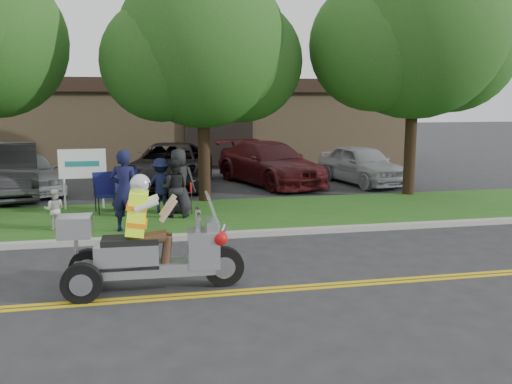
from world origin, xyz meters
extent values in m
plane|color=#28282B|center=(0.00, 0.00, 0.00)|extent=(120.00, 120.00, 0.00)
cube|color=gold|center=(0.00, -0.58, 0.01)|extent=(60.00, 0.10, 0.01)
cube|color=gold|center=(0.00, -0.42, 0.01)|extent=(60.00, 0.10, 0.01)
cube|color=#A8A89E|center=(0.00, 3.05, 0.06)|extent=(60.00, 0.25, 0.12)
cube|color=#205215|center=(0.00, 5.20, 0.06)|extent=(60.00, 4.00, 0.10)
cube|color=#9E7F5B|center=(2.00, 19.00, 2.00)|extent=(18.00, 8.00, 4.00)
cube|color=black|center=(2.00, 14.95, 3.70)|extent=(18.00, 0.30, 0.60)
cylinder|color=#332114|center=(0.50, 7.20, 2.10)|extent=(0.36, 0.36, 4.20)
sphere|color=#214915|center=(0.50, 7.20, 4.65)|extent=(4.80, 4.80, 4.80)
sphere|color=#214915|center=(1.70, 7.50, 4.20)|extent=(3.60, 3.60, 3.60)
sphere|color=#214915|center=(-0.70, 7.00, 4.12)|extent=(3.36, 3.36, 3.36)
cylinder|color=#332114|center=(7.00, 7.00, 2.38)|extent=(0.36, 0.36, 4.76)
sphere|color=#214915|center=(7.00, 7.00, 5.27)|extent=(5.60, 5.60, 5.60)
sphere|color=#214915|center=(8.40, 7.30, 4.76)|extent=(4.20, 4.20, 4.20)
sphere|color=#214915|center=(5.60, 6.80, 4.68)|extent=(3.92, 3.92, 3.92)
cylinder|color=silver|center=(-3.40, 6.60, 0.55)|extent=(0.06, 0.06, 1.10)
cylinder|color=silver|center=(-2.40, 6.60, 0.55)|extent=(0.06, 0.06, 1.10)
cube|color=white|center=(-2.90, 6.60, 1.35)|extent=(1.25, 0.06, 0.80)
cylinder|color=black|center=(0.00, -0.13, 0.33)|extent=(0.67, 0.18, 0.67)
cylinder|color=black|center=(-2.24, -0.46, 0.31)|extent=(0.63, 0.19, 0.62)
cylinder|color=black|center=(-2.21, 0.34, 0.31)|extent=(0.63, 0.19, 0.62)
cube|color=#9C9EA4|center=(-1.22, -0.09, 0.38)|extent=(2.13, 0.57, 0.20)
cube|color=#9C9EA4|center=(-1.56, -0.08, 0.61)|extent=(1.02, 0.54, 0.39)
cube|color=black|center=(-1.50, -0.08, 0.85)|extent=(0.90, 0.49, 0.11)
cube|color=#9C9EA4|center=(-0.33, -0.12, 0.67)|extent=(0.52, 0.55, 0.61)
cube|color=silver|center=(-0.18, -0.12, 1.31)|extent=(0.23, 0.52, 0.54)
cube|color=#9C9EA4|center=(-2.34, -0.06, 1.11)|extent=(0.51, 0.48, 0.33)
sphere|color=#B20C0F|center=(-0.08, -0.28, 0.87)|extent=(0.24, 0.24, 0.24)
cube|color=#CAFF1A|center=(-1.38, -0.09, 1.29)|extent=(0.40, 0.46, 0.72)
sphere|color=silver|center=(-1.31, -0.09, 1.76)|extent=(0.32, 0.32, 0.32)
cylinder|color=black|center=(-1.94, 5.29, 0.35)|extent=(0.03, 0.03, 0.48)
cylinder|color=black|center=(-1.41, 5.35, 0.35)|extent=(0.03, 0.03, 0.48)
cylinder|color=black|center=(-1.99, 5.77, 0.35)|extent=(0.03, 0.03, 0.48)
cylinder|color=black|center=(-1.47, 5.83, 0.35)|extent=(0.03, 0.03, 0.48)
cube|color=#10154C|center=(-1.70, 5.56, 0.60)|extent=(0.66, 0.61, 0.04)
cube|color=#10154C|center=(-1.73, 5.82, 0.93)|extent=(0.62, 0.25, 0.65)
cylinder|color=black|center=(-2.44, 5.64, 0.33)|extent=(0.03, 0.03, 0.45)
cylinder|color=black|center=(-1.97, 5.76, 0.33)|extent=(0.03, 0.03, 0.45)
cylinder|color=black|center=(-2.56, 6.07, 0.33)|extent=(0.03, 0.03, 0.45)
cylinder|color=black|center=(-2.09, 6.19, 0.33)|extent=(0.03, 0.03, 0.45)
cube|color=#0F1148|center=(-2.26, 5.91, 0.56)|extent=(0.67, 0.64, 0.04)
cube|color=#0F1148|center=(-2.33, 6.15, 0.86)|extent=(0.58, 0.31, 0.60)
imported|color=#141538|center=(-1.69, 3.68, 1.04)|extent=(0.79, 0.64, 1.88)
imported|color=black|center=(-0.50, 5.00, 0.85)|extent=(0.83, 0.71, 1.50)
imported|color=#141939|center=(-0.82, 5.67, 0.83)|extent=(1.01, 0.67, 1.45)
imported|color=black|center=(-0.36, 5.46, 0.96)|extent=(0.96, 0.76, 1.72)
imported|color=beige|center=(-3.30, 4.16, 0.58)|extent=(0.48, 0.38, 0.95)
imported|color=#9C9FA3|center=(-5.00, 10.07, 0.70)|extent=(3.12, 4.42, 1.40)
imported|color=#2A292C|center=(-5.50, 9.46, 0.85)|extent=(2.75, 5.42, 1.70)
imported|color=black|center=(-0.34, 10.45, 0.78)|extent=(3.60, 5.99, 1.56)
imported|color=#4D1215|center=(3.27, 10.51, 0.77)|extent=(3.74, 5.73, 1.54)
imported|color=#9C9FA3|center=(6.61, 9.89, 0.72)|extent=(2.47, 4.48, 1.44)
camera|label=1|loc=(-1.23, -8.73, 3.07)|focal=38.00mm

